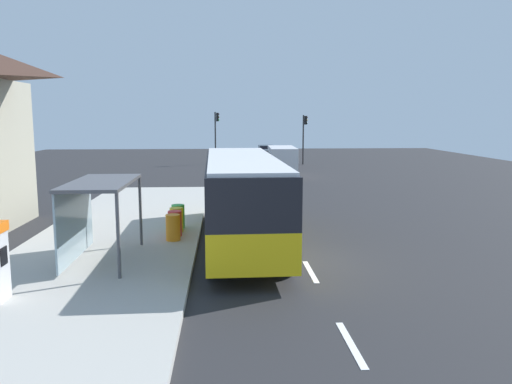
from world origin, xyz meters
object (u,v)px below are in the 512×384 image
at_px(sedan_near, 266,152).
at_px(traffic_light_far_side, 216,130).
at_px(recycling_bin_red, 175,223).
at_px(bus_shelter, 92,200).
at_px(white_van, 282,159).
at_px(recycling_bin_orange, 173,227).
at_px(recycling_bin_yellow, 177,220).
at_px(bus, 241,195).
at_px(recycling_bin_green, 178,216).
at_px(sedan_far, 273,158).
at_px(traffic_light_near_side, 304,132).

xyz_separation_m(sedan_near, traffic_light_far_side, (-5.40, -6.07, 2.61)).
xyz_separation_m(sedan_near, recycling_bin_red, (-6.50, -37.96, -0.14)).
bearing_deg(bus_shelter, white_van, 70.37).
height_order(recycling_bin_orange, recycling_bin_yellow, same).
relative_size(bus, recycling_bin_orange, 11.65).
distance_m(sedan_near, recycling_bin_red, 38.51).
relative_size(recycling_bin_orange, recycling_bin_red, 1.00).
height_order(sedan_near, recycling_bin_green, sedan_near).
bearing_deg(sedan_near, bus_shelter, -101.95).
relative_size(sedan_near, recycling_bin_orange, 4.66).
xyz_separation_m(sedan_far, recycling_bin_yellow, (-6.50, -28.97, -0.14)).
distance_m(recycling_bin_red, recycling_bin_yellow, 0.70).
distance_m(white_van, recycling_bin_orange, 22.58).
bearing_deg(sedan_far, white_van, -90.65).
bearing_deg(bus, recycling_bin_red, 163.34).
distance_m(bus, recycling_bin_green, 3.49).
distance_m(recycling_bin_orange, recycling_bin_red, 0.70).
distance_m(recycling_bin_yellow, traffic_light_near_side, 32.01).
bearing_deg(recycling_bin_orange, bus_shelter, -131.43).
xyz_separation_m(white_van, recycling_bin_red, (-6.40, -20.94, -0.69)).
bearing_deg(traffic_light_near_side, white_van, -108.01).
distance_m(traffic_light_far_side, bus_shelter, 35.28).
distance_m(recycling_bin_green, traffic_light_near_side, 31.34).
bearing_deg(traffic_light_near_side, bus, -102.77).
bearing_deg(recycling_bin_yellow, traffic_light_far_side, 87.98).
relative_size(bus, white_van, 2.10).
xyz_separation_m(traffic_light_near_side, bus_shelter, (-11.91, -34.30, -1.11)).
height_order(bus, sedan_near, bus).
xyz_separation_m(recycling_bin_green, bus_shelter, (-2.21, -4.61, 1.44)).
distance_m(white_van, sedan_far, 8.75).
xyz_separation_m(bus, traffic_light_far_side, (-1.39, 32.64, 1.56)).
relative_size(recycling_bin_red, traffic_light_near_side, 0.20).
bearing_deg(white_van, bus, -100.23).
bearing_deg(recycling_bin_orange, white_van, 73.52).
bearing_deg(sedan_far, traffic_light_near_side, 23.95).
bearing_deg(bus_shelter, recycling_bin_orange, 48.57).
distance_m(sedan_near, recycling_bin_orange, 39.20).
xyz_separation_m(recycling_bin_yellow, bus_shelter, (-2.21, -3.91, 1.44)).
bearing_deg(recycling_bin_orange, sedan_far, 77.92).
relative_size(sedan_far, recycling_bin_red, 4.67).
height_order(white_van, bus_shelter, bus_shelter).
relative_size(sedan_far, recycling_bin_orange, 4.67).
distance_m(white_van, recycling_bin_green, 20.57).
relative_size(sedan_near, recycling_bin_yellow, 4.66).
relative_size(sedan_near, traffic_light_far_side, 0.86).
bearing_deg(bus_shelter, recycling_bin_yellow, 60.48).
xyz_separation_m(white_van, traffic_light_far_side, (-5.30, 10.95, 2.05)).
bearing_deg(bus, white_van, 79.77).
bearing_deg(recycling_bin_orange, recycling_bin_red, 90.00).
relative_size(traffic_light_near_side, bus_shelter, 1.20).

